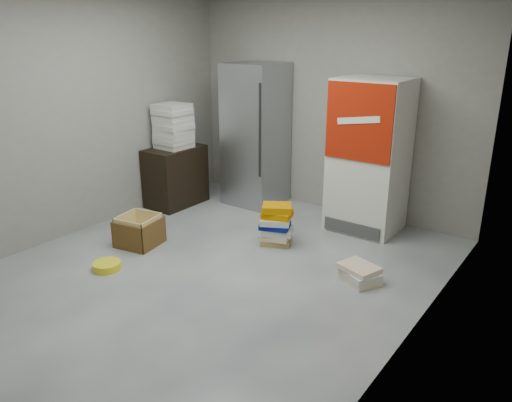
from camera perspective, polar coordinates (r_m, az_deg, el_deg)
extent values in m
plane|color=#AFAFAA|center=(5.02, -6.10, -8.53)|extent=(5.00, 5.00, 0.00)
cube|color=gray|center=(6.58, 8.40, 10.89)|extent=(4.00, 0.04, 2.80)
cube|color=gray|center=(6.06, -20.99, 9.15)|extent=(0.04, 5.00, 2.80)
cube|color=gray|center=(3.55, 17.92, 3.06)|extent=(0.04, 5.00, 2.80)
cube|color=#A7AAAF|center=(6.81, -0.02, 7.54)|extent=(0.70, 0.70, 1.90)
cylinder|color=#333333|center=(6.31, 0.41, 7.99)|extent=(0.02, 0.02, 1.19)
cube|color=silver|center=(6.03, 12.82, 5.01)|extent=(0.80, 0.70, 1.80)
cube|color=#A11B08|center=(5.61, 11.65, 8.77)|extent=(0.78, 0.02, 0.85)
cube|color=white|center=(5.59, 11.61, 9.02)|extent=(0.50, 0.01, 0.14)
cube|color=#3F3F3F|center=(5.96, 10.85, -3.12)|extent=(0.70, 0.02, 0.15)
cube|color=black|center=(6.94, -9.16, 2.82)|extent=(0.50, 0.80, 0.80)
cube|color=silver|center=(6.83, -9.34, 6.31)|extent=(0.41, 0.41, 0.06)
cube|color=silver|center=(6.81, -9.38, 6.82)|extent=(0.41, 0.41, 0.06)
cube|color=silver|center=(6.79, -9.38, 7.35)|extent=(0.40, 0.40, 0.06)
cube|color=silver|center=(6.78, -9.38, 7.89)|extent=(0.41, 0.41, 0.06)
cube|color=silver|center=(6.76, -9.39, 8.42)|extent=(0.41, 0.41, 0.06)
cube|color=silver|center=(6.76, -9.44, 8.98)|extent=(0.41, 0.41, 0.06)
cube|color=silver|center=(6.76, -9.51, 9.53)|extent=(0.41, 0.41, 0.06)
cube|color=silver|center=(6.72, -9.55, 10.04)|extent=(0.40, 0.40, 0.06)
cube|color=silver|center=(6.73, -9.62, 10.61)|extent=(0.41, 0.41, 0.06)
cube|color=#9E874C|center=(5.70, 2.32, -4.57)|extent=(0.40, 0.36, 0.07)
cube|color=beige|center=(5.66, 2.23, -4.00)|extent=(0.38, 0.34, 0.06)
cube|color=beige|center=(5.63, 2.53, -3.41)|extent=(0.39, 0.36, 0.07)
cube|color=navy|center=(5.60, 2.18, -2.82)|extent=(0.39, 0.35, 0.06)
cube|color=beige|center=(5.57, 2.22, -2.27)|extent=(0.40, 0.37, 0.07)
cube|color=#C37700|center=(5.56, 2.43, -1.52)|extent=(0.38, 0.34, 0.07)
cube|color=#C37700|center=(5.54, 2.41, -0.81)|extent=(0.40, 0.38, 0.08)
cube|color=beige|center=(4.99, 11.82, -8.69)|extent=(0.45, 0.42, 0.05)
cube|color=beige|center=(4.97, 11.77, -8.10)|extent=(0.45, 0.42, 0.06)
cube|color=beige|center=(4.96, 11.70, -7.49)|extent=(0.43, 0.38, 0.05)
cube|color=gold|center=(5.84, -13.10, -4.78)|extent=(0.47, 0.47, 0.01)
cube|color=brown|center=(5.93, -11.98, -2.77)|extent=(0.42, 0.09, 0.30)
cube|color=brown|center=(5.63, -14.51, -4.18)|extent=(0.42, 0.09, 0.30)
cube|color=brown|center=(5.90, -14.80, -3.10)|extent=(0.09, 0.42, 0.30)
cube|color=brown|center=(5.66, -11.55, -3.83)|extent=(0.09, 0.42, 0.30)
cube|color=gold|center=(5.91, -12.10, -2.64)|extent=(0.39, 0.08, 0.35)
cube|color=gold|center=(5.64, -14.41, -3.92)|extent=(0.39, 0.08, 0.35)
cube|color=gold|center=(5.88, -14.68, -2.94)|extent=(0.08, 0.39, 0.35)
cube|color=gold|center=(5.66, -11.71, -3.60)|extent=(0.08, 0.39, 0.35)
cylinder|color=yellow|center=(5.33, -16.67, -7.10)|extent=(0.33, 0.33, 0.08)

